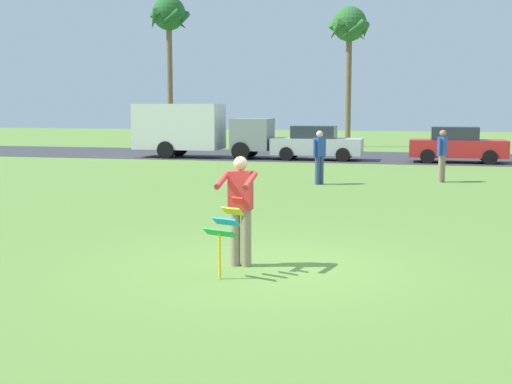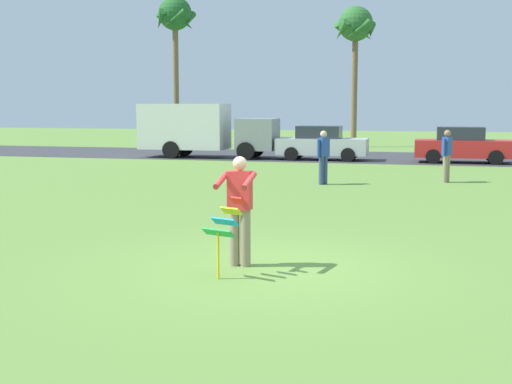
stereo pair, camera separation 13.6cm
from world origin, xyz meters
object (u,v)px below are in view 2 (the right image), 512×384
person_kite_flyer (240,206)px  parked_car_red (463,146)px  parked_truck_grey_van (201,129)px  person_walker_far (447,154)px  person_walker_near (323,156)px  parked_car_silver (322,144)px  palm_tree_right_near (355,30)px  palm_tree_left_near (175,21)px  kite_held (225,224)px

person_kite_flyer → parked_car_red: (4.23, 21.20, -0.18)m
parked_truck_grey_van → parked_car_red: size_ratio=1.59×
person_walker_far → person_walker_near: bearing=-157.3°
parked_car_silver → person_walker_near: bearing=-80.6°
person_kite_flyer → parked_car_red: bearing=78.7°
palm_tree_right_near → person_walker_far: size_ratio=4.93×
parked_car_red → person_walker_near: size_ratio=2.44×
person_kite_flyer → parked_truck_grey_van: size_ratio=0.26×
parked_car_red → person_walker_near: bearing=-115.6°
person_kite_flyer → person_walker_near: (-0.47, 11.41, -0.02)m
palm_tree_left_near → person_walker_far: (16.37, -17.68, -6.94)m
parked_truck_grey_van → palm_tree_left_near: palm_tree_left_near is taller
palm_tree_left_near → kite_held: bearing=-67.5°
parked_car_silver → person_walker_far: 9.84m
kite_held → parked_car_red: parked_car_red is taller
parked_car_red → palm_tree_right_near: bearing=119.4°
parked_truck_grey_van → person_kite_flyer: bearing=-69.2°
person_kite_flyer → person_walker_far: size_ratio=1.00×
person_kite_flyer → parked_car_red: person_kite_flyer is taller
person_kite_flyer → kite_held: 0.71m
parked_car_silver → palm_tree_left_near: (-10.91, 9.49, 7.10)m
person_walker_far → parked_truck_grey_van: bearing=144.4°
palm_tree_left_near → person_walker_far: bearing=-47.2°
kite_held → palm_tree_right_near: palm_tree_right_near is taller
palm_tree_right_near → parked_car_silver: bearing=-91.6°
kite_held → person_walker_near: size_ratio=0.67×
parked_car_silver → parked_car_red: 6.31m
parked_car_silver → person_walker_far: size_ratio=2.43×
palm_tree_left_near → person_walker_near: (12.52, -19.28, -6.94)m
parked_truck_grey_van → person_walker_far: (11.43, -8.19, -0.48)m
parked_car_silver → person_walker_far: (5.46, -8.19, 0.16)m
kite_held → parked_car_red: (4.26, 21.88, -0.01)m
palm_tree_left_near → person_walker_far: palm_tree_left_near is taller
palm_tree_left_near → palm_tree_right_near: bearing=6.0°
kite_held → person_walker_far: person_walker_far is taller
kite_held → palm_tree_left_near: bearing=112.5°
person_kite_flyer → person_walker_near: bearing=92.3°
person_kite_flyer → kite_held: person_kite_flyer is taller
kite_held → parked_car_silver: 21.98m
parked_car_silver → parked_car_red: (6.31, -0.00, 0.00)m
parked_truck_grey_van → person_walker_far: 14.07m
palm_tree_right_near → person_walker_near: palm_tree_right_near is taller
palm_tree_right_near → parked_car_red: bearing=-60.6°
person_kite_flyer → parked_truck_grey_van: 22.68m
parked_car_red → person_walker_far: 8.23m
person_walker_near → kite_held: bearing=-87.9°
parked_truck_grey_van → parked_car_silver: parked_truck_grey_van is taller
parked_car_red → kite_held: bearing=-101.0°
parked_truck_grey_van → palm_tree_right_near: palm_tree_right_near is taller
parked_truck_grey_van → palm_tree_left_near: bearing=117.5°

